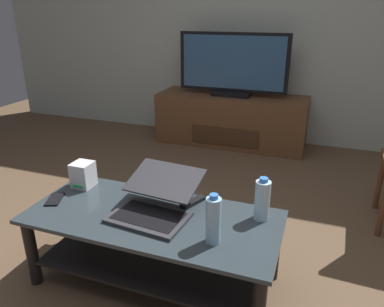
{
  "coord_description": "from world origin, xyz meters",
  "views": [
    {
      "loc": [
        0.68,
        -1.42,
        1.37
      ],
      "look_at": [
        -0.02,
        0.5,
        0.55
      ],
      "focal_mm": 34.13,
      "sensor_mm": 36.0,
      "label": 1
    }
  ],
  "objects_px": {
    "laptop": "(155,202)",
    "water_bottle_far": "(262,200)",
    "coffee_table": "(154,236)",
    "tv_remote": "(193,202)",
    "router_box": "(83,175)",
    "television": "(233,66)",
    "cell_phone": "(55,199)",
    "media_cabinet": "(231,120)",
    "water_bottle_near": "(213,220)"
  },
  "relations": [
    {
      "from": "water_bottle_near",
      "to": "television",
      "type": "bearing_deg",
      "value": 102.35
    },
    {
      "from": "coffee_table",
      "to": "television",
      "type": "xyz_separation_m",
      "value": [
        -0.16,
        2.23,
        0.55
      ]
    },
    {
      "from": "television",
      "to": "water_bottle_far",
      "type": "distance_m",
      "value": 2.21
    },
    {
      "from": "water_bottle_far",
      "to": "tv_remote",
      "type": "height_order",
      "value": "water_bottle_far"
    },
    {
      "from": "cell_phone",
      "to": "tv_remote",
      "type": "relative_size",
      "value": 0.88
    },
    {
      "from": "laptop",
      "to": "water_bottle_near",
      "type": "height_order",
      "value": "water_bottle_near"
    },
    {
      "from": "tv_remote",
      "to": "water_bottle_near",
      "type": "bearing_deg",
      "value": -32.88
    },
    {
      "from": "water_bottle_near",
      "to": "tv_remote",
      "type": "distance_m",
      "value": 0.37
    },
    {
      "from": "laptop",
      "to": "router_box",
      "type": "height_order",
      "value": "laptop"
    },
    {
      "from": "laptop",
      "to": "water_bottle_far",
      "type": "bearing_deg",
      "value": 13.75
    },
    {
      "from": "media_cabinet",
      "to": "laptop",
      "type": "relative_size",
      "value": 3.44
    },
    {
      "from": "cell_phone",
      "to": "water_bottle_far",
      "type": "bearing_deg",
      "value": -11.4
    },
    {
      "from": "water_bottle_near",
      "to": "tv_remote",
      "type": "height_order",
      "value": "water_bottle_near"
    },
    {
      "from": "media_cabinet",
      "to": "cell_phone",
      "type": "height_order",
      "value": "media_cabinet"
    },
    {
      "from": "water_bottle_far",
      "to": "coffee_table",
      "type": "bearing_deg",
      "value": -163.47
    },
    {
      "from": "media_cabinet",
      "to": "router_box",
      "type": "bearing_deg",
      "value": -99.53
    },
    {
      "from": "router_box",
      "to": "tv_remote",
      "type": "relative_size",
      "value": 0.91
    },
    {
      "from": "television",
      "to": "router_box",
      "type": "distance_m",
      "value": 2.14
    },
    {
      "from": "television",
      "to": "water_bottle_far",
      "type": "xyz_separation_m",
      "value": [
        0.68,
        -2.08,
        -0.32
      ]
    },
    {
      "from": "laptop",
      "to": "tv_remote",
      "type": "bearing_deg",
      "value": 45.58
    },
    {
      "from": "router_box",
      "to": "water_bottle_near",
      "type": "bearing_deg",
      "value": -17.25
    },
    {
      "from": "television",
      "to": "water_bottle_near",
      "type": "distance_m",
      "value": 2.42
    },
    {
      "from": "cell_phone",
      "to": "tv_remote",
      "type": "distance_m",
      "value": 0.75
    },
    {
      "from": "water_bottle_far",
      "to": "media_cabinet",
      "type": "bearing_deg",
      "value": 107.94
    },
    {
      "from": "coffee_table",
      "to": "tv_remote",
      "type": "height_order",
      "value": "tv_remote"
    },
    {
      "from": "water_bottle_near",
      "to": "tv_remote",
      "type": "xyz_separation_m",
      "value": [
        -0.2,
        0.29,
        -0.1
      ]
    },
    {
      "from": "coffee_table",
      "to": "router_box",
      "type": "bearing_deg",
      "value": 163.21
    },
    {
      "from": "media_cabinet",
      "to": "television",
      "type": "relative_size",
      "value": 1.39
    },
    {
      "from": "media_cabinet",
      "to": "water_bottle_far",
      "type": "height_order",
      "value": "water_bottle_far"
    },
    {
      "from": "laptop",
      "to": "water_bottle_far",
      "type": "distance_m",
      "value": 0.53
    },
    {
      "from": "television",
      "to": "router_box",
      "type": "relative_size",
      "value": 7.64
    },
    {
      "from": "cell_phone",
      "to": "router_box",
      "type": "bearing_deg",
      "value": 54.26
    },
    {
      "from": "water_bottle_far",
      "to": "cell_phone",
      "type": "height_order",
      "value": "water_bottle_far"
    },
    {
      "from": "media_cabinet",
      "to": "television",
      "type": "bearing_deg",
      "value": -90.0
    },
    {
      "from": "media_cabinet",
      "to": "laptop",
      "type": "xyz_separation_m",
      "value": [
        0.17,
        -2.23,
        0.2
      ]
    },
    {
      "from": "media_cabinet",
      "to": "router_box",
      "type": "relative_size",
      "value": 10.62
    },
    {
      "from": "router_box",
      "to": "television",
      "type": "bearing_deg",
      "value": 80.37
    },
    {
      "from": "laptop",
      "to": "router_box",
      "type": "relative_size",
      "value": 3.09
    },
    {
      "from": "television",
      "to": "laptop",
      "type": "height_order",
      "value": "television"
    },
    {
      "from": "television",
      "to": "water_bottle_far",
      "type": "bearing_deg",
      "value": -71.89
    },
    {
      "from": "cell_phone",
      "to": "laptop",
      "type": "bearing_deg",
      "value": -14.64
    },
    {
      "from": "coffee_table",
      "to": "laptop",
      "type": "distance_m",
      "value": 0.19
    },
    {
      "from": "television",
      "to": "water_bottle_near",
      "type": "xyz_separation_m",
      "value": [
        0.51,
        -2.35,
        -0.32
      ]
    },
    {
      "from": "router_box",
      "to": "water_bottle_near",
      "type": "relative_size",
      "value": 0.62
    },
    {
      "from": "router_box",
      "to": "cell_phone",
      "type": "distance_m",
      "value": 0.21
    },
    {
      "from": "coffee_table",
      "to": "water_bottle_near",
      "type": "bearing_deg",
      "value": -17.91
    },
    {
      "from": "cell_phone",
      "to": "television",
      "type": "bearing_deg",
      "value": 58.35
    },
    {
      "from": "coffee_table",
      "to": "tv_remote",
      "type": "bearing_deg",
      "value": 49.59
    },
    {
      "from": "laptop",
      "to": "water_bottle_near",
      "type": "xyz_separation_m",
      "value": [
        0.35,
        -0.14,
        0.05
      ]
    },
    {
      "from": "media_cabinet",
      "to": "tv_remote",
      "type": "height_order",
      "value": "media_cabinet"
    }
  ]
}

